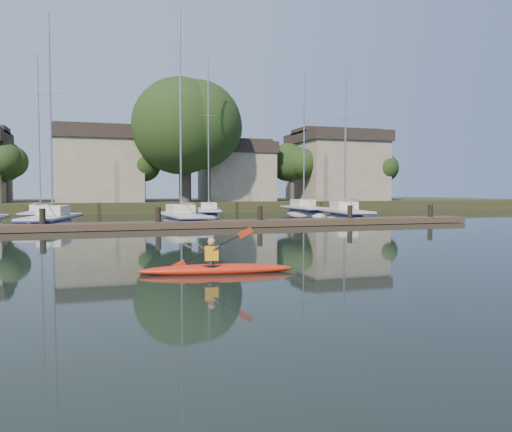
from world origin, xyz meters
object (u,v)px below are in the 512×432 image
object	(u,v)px
sailboat_7	(305,217)
sailboat_6	(209,218)
dock	(211,224)
kayak	(216,267)
sailboat_2	(182,226)
sailboat_4	(346,222)
sailboat_1	(52,229)
sailboat_5	(40,221)

from	to	relation	value
sailboat_7	sailboat_6	bearing A→B (deg)	-179.84
dock	sailboat_7	xyz separation A→B (m)	(11.33, 12.79, -0.41)
kayak	sailboat_2	size ratio (longest dim) A/B	0.27
sailboat_6	sailboat_4	bearing A→B (deg)	-33.66
dock	sailboat_4	size ratio (longest dim) A/B	2.62
sailboat_2	sailboat_7	distance (m)	15.09
dock	sailboat_1	size ratio (longest dim) A/B	2.42
sailboat_2	sailboat_4	world-z (taller)	sailboat_2
sailboat_4	sailboat_1	bearing A→B (deg)	-169.61
sailboat_5	sailboat_6	size ratio (longest dim) A/B	0.93
sailboat_2	sailboat_6	world-z (taller)	sailboat_2
dock	sailboat_5	distance (m)	16.30
kayak	sailboat_1	xyz separation A→B (m)	(-5.65, 19.65, -0.35)
sailboat_2	sailboat_4	bearing A→B (deg)	-0.51
sailboat_1	sailboat_2	size ratio (longest dim) A/B	0.93
dock	sailboat_1	distance (m)	9.76
sailboat_1	sailboat_6	world-z (taller)	sailboat_6
sailboat_1	sailboat_2	bearing A→B (deg)	11.99
dock	sailboat_6	world-z (taller)	sailboat_6
sailboat_1	sailboat_7	bearing A→B (deg)	34.67
sailboat_1	sailboat_5	world-z (taller)	sailboat_1
kayak	sailboat_5	bearing A→B (deg)	112.67
sailboat_5	sailboat_1	bearing A→B (deg)	-75.78
sailboat_4	sailboat_7	size ratio (longest dim) A/B	0.91
sailboat_4	sailboat_5	size ratio (longest dim) A/B	0.96
kayak	sailboat_4	bearing A→B (deg)	63.17
sailboat_5	sailboat_7	bearing A→B (deg)	4.81
dock	sailboat_4	bearing A→B (deg)	23.52
sailboat_2	sailboat_6	size ratio (longest dim) A/B	1.04
sailboat_2	sailboat_5	bearing A→B (deg)	133.95
sailboat_1	sailboat_2	xyz separation A→B (m)	(7.90, 0.11, 0.00)
kayak	sailboat_5	size ratio (longest dim) A/B	0.30
kayak	sailboat_4	xyz separation A→B (m)	(14.53, 20.57, -0.37)
kayak	sailboat_1	bearing A→B (deg)	114.43
dock	sailboat_4	xyz separation A→B (m)	(11.27, 4.90, -0.41)
sailboat_4	dock	bearing A→B (deg)	-148.69
dock	sailboat_7	distance (m)	17.09
sailboat_5	sailboat_6	distance (m)	13.12
sailboat_1	sailboat_6	size ratio (longest dim) A/B	0.97
sailboat_1	sailboat_5	xyz separation A→B (m)	(-1.52, 8.54, 0.02)
sailboat_5	sailboat_7	distance (m)	21.76
dock	sailboat_2	size ratio (longest dim) A/B	2.26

